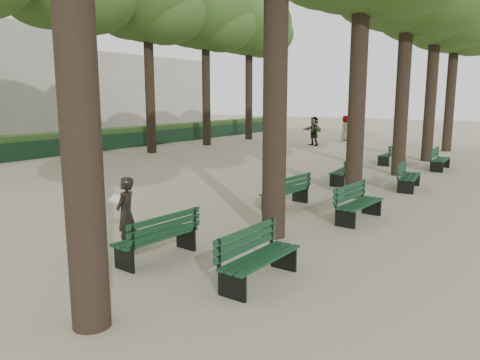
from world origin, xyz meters
The scene contains 18 objects.
ground centered at (0.00, 0.00, 0.00)m, with size 120.00×120.00×0.00m, color tan.
tree_central_5 centered at (1.50, 23.00, 7.65)m, with size 6.00×6.00×9.95m.
tree_far_4 centered at (-12.00, 18.00, 8.14)m, with size 6.00×6.00×10.45m.
tree_far_5 centered at (-12.00, 23.00, 8.14)m, with size 6.00×6.00×10.45m.
bench_left_0 centered at (0.37, 0.46, 0.27)m, with size 0.72×1.84×0.92m.
bench_left_1 centered at (0.37, 5.68, 0.27)m, with size 0.73×1.84×0.92m.
bench_left_2 centered at (0.37, 10.09, 0.27)m, with size 0.72×1.84×0.92m.
bench_left_3 centered at (0.37, 15.87, 0.27)m, with size 0.77×1.85×0.92m.
bench_right_0 centered at (2.63, 0.56, 0.27)m, with size 0.63×1.82×0.92m.
bench_right_1 centered at (2.63, 5.37, 0.27)m, with size 0.71×1.84×0.92m.
bench_right_2 centered at (2.63, 10.23, 0.27)m, with size 0.77×1.85×0.92m.
bench_right_3 centered at (2.63, 15.37, 0.27)m, with size 0.60×1.81×0.92m.
man_with_map centered at (-0.51, 0.51, 0.76)m, with size 0.68×0.67×1.52m.
pedestrian_e centered at (-6.19, 21.63, 0.92)m, with size 1.71×0.37×1.84m, color #262628.
pedestrian_d centered at (-5.61, 25.58, 0.90)m, with size 0.88×0.36×1.79m, color #262628.
fence centered at (-15.00, 11.00, 0.45)m, with size 0.08×42.00×0.90m, color black.
hedge centered at (-15.70, 11.00, 0.60)m, with size 1.20×42.00×1.20m, color #203F16.
building_far centered at (-33.00, 30.00, 3.50)m, with size 12.00×16.00×7.00m, color #B7B2A3.
Camera 1 is at (6.50, -5.83, 3.10)m, focal length 35.00 mm.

